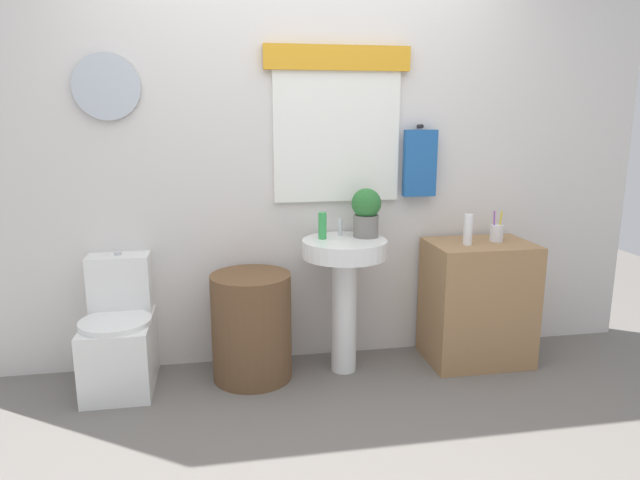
% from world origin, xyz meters
% --- Properties ---
extents(ground_plane, '(8.00, 8.00, 0.00)m').
position_xyz_m(ground_plane, '(0.00, 0.00, 0.00)').
color(ground_plane, slate).
extents(back_wall, '(4.40, 0.18, 2.60)m').
position_xyz_m(back_wall, '(0.00, 1.15, 1.30)').
color(back_wall, silver).
rests_on(back_wall, ground_plane).
extents(toilet, '(0.38, 0.51, 0.74)m').
position_xyz_m(toilet, '(-1.04, 0.88, 0.28)').
color(toilet, white).
rests_on(toilet, ground_plane).
extents(laundry_hamper, '(0.46, 0.46, 0.62)m').
position_xyz_m(laundry_hamper, '(-0.31, 0.85, 0.31)').
color(laundry_hamper, brown).
rests_on(laundry_hamper, ground_plane).
extents(pedestal_sink, '(0.49, 0.49, 0.80)m').
position_xyz_m(pedestal_sink, '(0.23, 0.85, 0.59)').
color(pedestal_sink, white).
rests_on(pedestal_sink, ground_plane).
extents(faucet, '(0.03, 0.03, 0.10)m').
position_xyz_m(faucet, '(0.23, 0.97, 0.85)').
color(faucet, silver).
rests_on(faucet, pedestal_sink).
extents(wooden_cabinet, '(0.61, 0.44, 0.75)m').
position_xyz_m(wooden_cabinet, '(1.07, 0.85, 0.37)').
color(wooden_cabinet, '#9E754C').
rests_on(wooden_cabinet, ground_plane).
extents(soap_bottle, '(0.05, 0.05, 0.15)m').
position_xyz_m(soap_bottle, '(0.11, 0.90, 0.88)').
color(soap_bottle, green).
rests_on(soap_bottle, pedestal_sink).
extents(potted_plant, '(0.17, 0.17, 0.28)m').
position_xyz_m(potted_plant, '(0.37, 0.91, 0.95)').
color(potted_plant, slate).
rests_on(potted_plant, pedestal_sink).
extents(lotion_bottle, '(0.05, 0.05, 0.18)m').
position_xyz_m(lotion_bottle, '(0.96, 0.81, 0.84)').
color(lotion_bottle, white).
rests_on(lotion_bottle, wooden_cabinet).
extents(toothbrush_cup, '(0.08, 0.08, 0.18)m').
position_xyz_m(toothbrush_cup, '(1.18, 0.87, 0.80)').
color(toothbrush_cup, silver).
rests_on(toothbrush_cup, wooden_cabinet).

